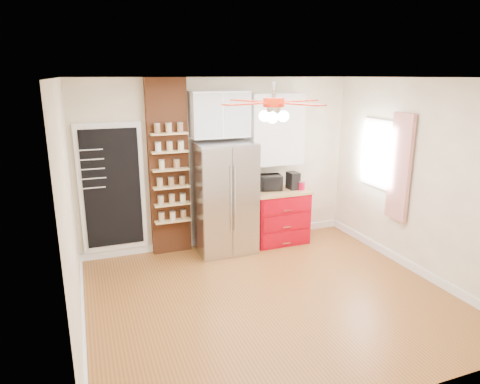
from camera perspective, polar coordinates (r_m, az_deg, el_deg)
name	(u,v)px	position (r m, az deg, el deg)	size (l,w,h in m)	color
floor	(270,296)	(5.62, 3.99, -13.71)	(4.50, 4.50, 0.00)	brown
ceiling	(274,78)	(4.92, 4.58, 14.97)	(4.50, 4.50, 0.00)	white
wall_back	(220,163)	(6.92, -2.71, 3.83)	(4.50, 0.02, 2.70)	#FFF3CD
wall_front	(381,260)	(3.50, 18.27, -8.60)	(4.50, 0.02, 2.70)	#FFF3CD
wall_left	(70,216)	(4.67, -21.73, -2.95)	(0.02, 4.00, 2.70)	#FFF3CD
wall_right	(421,179)	(6.37, 22.98, 1.60)	(0.02, 4.00, 2.70)	#FFF3CD
chalkboard	(112,188)	(6.63, -16.68, 0.46)	(0.95, 0.05, 1.95)	white
brick_pillar	(169,168)	(6.64, -9.49, 3.14)	(0.60, 0.16, 2.70)	brown
fridge	(225,198)	(6.68, -2.08, -0.79)	(0.90, 0.70, 1.75)	#B6B6BB
upper_glass_cabinet	(220,114)	(6.63, -2.73, 10.31)	(0.90, 0.35, 0.70)	white
red_cabinet	(279,216)	(7.20, 5.17, -3.16)	(0.94, 0.64, 0.90)	#A1000F
upper_shelf_unit	(276,129)	(7.04, 4.84, 8.31)	(0.90, 0.30, 1.15)	white
window	(379,154)	(6.98, 18.00, 4.86)	(0.04, 0.75, 1.05)	white
curtain	(400,167)	(6.55, 20.54, 3.10)	(0.06, 0.40, 1.55)	red
ceiling_fan	(274,103)	(4.93, 4.52, 11.76)	(1.40, 1.40, 0.44)	silver
toaster_oven	(268,182)	(7.04, 3.70, 1.27)	(0.44, 0.30, 0.25)	black
coffee_maker	(293,181)	(7.13, 7.09, 1.52)	(0.16, 0.22, 0.28)	black
canister_left	(301,186)	(7.10, 8.20, 0.79)	(0.11, 0.11, 0.13)	#A90929
canister_right	(297,184)	(7.24, 7.64, 1.11)	(0.10, 0.10, 0.13)	#AD1509
pantry_jar_oats	(162,165)	(6.46, -10.40, 3.58)	(0.08, 0.08, 0.14)	beige
pantry_jar_beans	(177,164)	(6.53, -8.44, 3.74)	(0.10, 0.10, 0.12)	#916B4A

